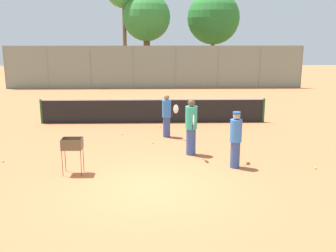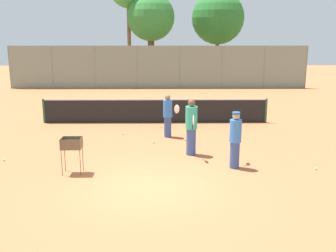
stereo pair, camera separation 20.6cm
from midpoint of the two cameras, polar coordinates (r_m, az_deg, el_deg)
ground_plane at (r=10.14m, az=-3.11°, el=-8.94°), size 80.00×80.00×0.00m
tennis_net at (r=17.26m, az=-2.49°, el=2.29°), size 9.87×0.10×1.07m
back_fence at (r=28.39m, az=-2.17°, el=8.52°), size 21.33×0.08×3.03m
tree_0 at (r=33.32m, az=6.42°, el=15.30°), size 4.26×4.26×7.24m
tree_1 at (r=31.98m, az=-3.34°, el=15.41°), size 3.74×3.74×7.00m
player_white_outfit at (r=11.51m, az=9.29°, el=-1.85°), size 0.34×0.89×1.66m
player_red_cap at (r=12.58m, az=2.92°, el=-0.07°), size 0.38×0.94×1.82m
player_yellow_shirt at (r=14.78m, az=-0.58°, el=1.56°), size 0.63×0.74×1.63m
ball_cart at (r=11.19m, az=-14.16°, el=-2.94°), size 0.56×0.41×1.03m
tennis_ball_0 at (r=14.11m, az=-2.64°, el=-2.39°), size 0.07×0.07×0.07m
tennis_ball_1 at (r=12.21m, az=20.20°, el=-5.71°), size 0.07×0.07×0.07m
tennis_ball_3 at (r=15.41m, az=-7.12°, el=-1.14°), size 0.07×0.07×0.07m
tennis_ball_4 at (r=16.48m, az=-1.56°, el=-0.10°), size 0.07×0.07×0.07m
tennis_ball_5 at (r=13.13m, az=-23.23°, el=-4.67°), size 0.07×0.07×0.07m
parked_car at (r=33.34m, az=-12.54°, el=7.44°), size 4.20×1.70×1.60m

